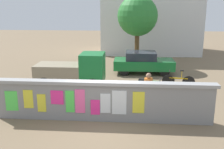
# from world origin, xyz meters

# --- Properties ---
(ground) EXTENTS (60.00, 60.00, 0.00)m
(ground) POSITION_xyz_m (0.00, 8.00, 0.00)
(ground) COLOR #7A664C
(poster_wall) EXTENTS (8.32, 0.42, 1.53)m
(poster_wall) POSITION_xyz_m (-0.01, -0.00, 0.79)
(poster_wall) COLOR gray
(poster_wall) RESTS_ON ground
(auto_rickshaw_truck) EXTENTS (3.61, 1.52, 1.85)m
(auto_rickshaw_truck) POSITION_xyz_m (-1.99, 4.09, 0.90)
(auto_rickshaw_truck) COLOR black
(auto_rickshaw_truck) RESTS_ON ground
(car_parked) EXTENTS (3.82, 1.74, 1.40)m
(car_parked) POSITION_xyz_m (1.74, 7.48, 0.73)
(car_parked) COLOR black
(car_parked) RESTS_ON ground
(motorcycle) EXTENTS (1.88, 0.64, 0.87)m
(motorcycle) POSITION_xyz_m (1.83, 3.04, 0.46)
(motorcycle) COLOR black
(motorcycle) RESTS_ON ground
(bicycle_near) EXTENTS (1.70, 0.44, 0.95)m
(bicycle_near) POSITION_xyz_m (3.52, 4.48, 0.36)
(bicycle_near) COLOR black
(bicycle_near) RESTS_ON ground
(bicycle_far) EXTENTS (1.69, 0.49, 0.95)m
(bicycle_far) POSITION_xyz_m (-3.40, 1.11, 0.36)
(bicycle_far) COLOR black
(bicycle_far) RESTS_ON ground
(person_walking) EXTENTS (0.43, 0.43, 1.62)m
(person_walking) POSITION_xyz_m (1.74, 1.08, 0.99)
(person_walking) COLOR yellow
(person_walking) RESTS_ON ground
(tree_roadside) EXTENTS (2.85, 2.85, 4.98)m
(tree_roadside) POSITION_xyz_m (1.36, 9.86, 3.53)
(tree_roadside) COLOR brown
(tree_roadside) RESTS_ON ground
(building_background) EXTENTS (8.95, 6.23, 8.02)m
(building_background) POSITION_xyz_m (2.61, 16.25, 4.03)
(building_background) COLOR silver
(building_background) RESTS_ON ground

